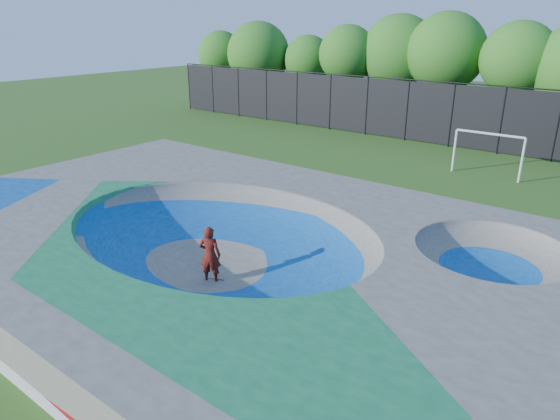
% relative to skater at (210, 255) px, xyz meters
% --- Properties ---
extents(ground, '(120.00, 120.00, 0.00)m').
position_rel_skater_xyz_m(ground, '(-0.51, 0.97, -0.92)').
color(ground, '#2A5216').
rests_on(ground, ground).
extents(skate_deck, '(22.00, 14.00, 1.50)m').
position_rel_skater_xyz_m(skate_deck, '(-0.51, 0.97, -0.17)').
color(skate_deck, gray).
rests_on(skate_deck, ground).
extents(skater, '(0.80, 0.69, 1.84)m').
position_rel_skater_xyz_m(skater, '(0.00, 0.00, 0.00)').
color(skater, '#AA1E0D').
rests_on(skater, ground).
extents(skateboard, '(0.80, 0.52, 0.05)m').
position_rel_skater_xyz_m(skateboard, '(0.00, 0.00, -0.90)').
color(skateboard, black).
rests_on(skateboard, ground).
extents(soccer_goal, '(3.48, 0.12, 2.30)m').
position_rel_skater_xyz_m(soccer_goal, '(3.31, 16.64, 0.68)').
color(soccer_goal, silver).
rests_on(soccer_goal, ground).
extents(fence, '(48.09, 0.09, 4.04)m').
position_rel_skater_xyz_m(fence, '(-0.51, 21.97, 1.18)').
color(fence, black).
rests_on(fence, ground).
extents(treeline, '(52.14, 7.39, 8.28)m').
position_rel_skater_xyz_m(treeline, '(-1.85, 27.00, 4.00)').
color(treeline, '#3F2A1F').
rests_on(treeline, ground).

